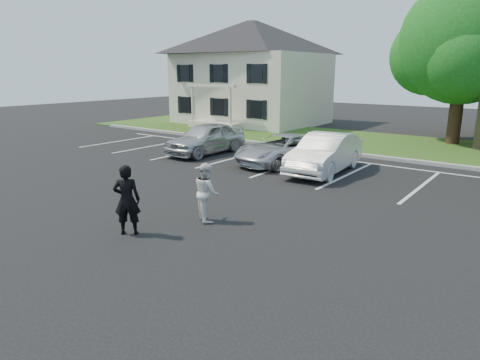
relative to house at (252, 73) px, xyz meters
name	(u,v)px	position (x,y,z in m)	size (l,w,h in m)	color
ground_plane	(216,237)	(13.00, -19.97, -3.83)	(90.00, 90.00, 0.00)	black
curb	(381,157)	(13.00, -7.97, -3.75)	(40.00, 0.30, 0.15)	gray
grass_strip	(406,146)	(13.00, -3.97, -3.79)	(44.00, 8.00, 0.08)	#274115
stall_lines	(390,176)	(14.40, -11.02, -3.82)	(34.00, 5.36, 0.01)	silver
house	(252,73)	(0.00, 0.00, 0.00)	(10.30, 9.22, 7.60)	beige
tree	(467,44)	(14.88, -1.53, 1.52)	(7.80, 7.20, 8.80)	black
man_black_suit	(127,200)	(11.10, -21.10, -2.94)	(0.65, 0.43, 1.78)	black
man_white_shirt	(207,192)	(12.01, -19.15, -3.03)	(0.78, 0.61, 1.60)	silver
car_silver_west	(206,138)	(5.59, -11.82, -3.06)	(1.81, 4.50, 1.53)	#B8B8BD
car_silver_minivan	(282,149)	(9.83, -11.61, -3.18)	(2.14, 4.65, 1.29)	#B2B6BB
car_white_sedan	(325,153)	(12.03, -11.98, -3.06)	(1.63, 4.67, 1.54)	silver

